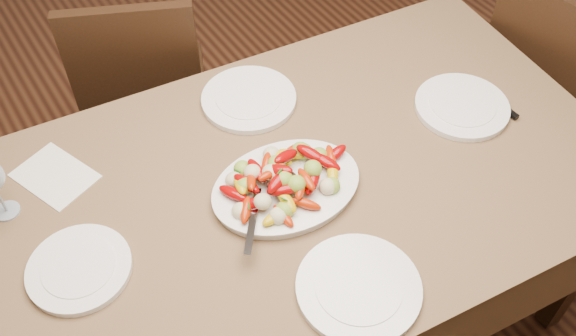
{
  "coord_description": "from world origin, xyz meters",
  "views": [
    {
      "loc": [
        -0.72,
        -0.78,
        2.08
      ],
      "look_at": [
        -0.13,
        0.13,
        0.82
      ],
      "focal_mm": 40.0,
      "sensor_mm": 36.0,
      "label": 1
    }
  ],
  "objects_px": {
    "chair_far": "(148,86)",
    "serving_platter": "(286,188)",
    "plate_near": "(359,288)",
    "plate_right": "(462,107)",
    "chair_right": "(554,87)",
    "plate_left": "(79,269)",
    "dining_table": "(288,260)",
    "plate_far": "(249,99)"
  },
  "relations": [
    {
      "from": "dining_table",
      "to": "plate_right",
      "type": "relative_size",
      "value": 6.65
    },
    {
      "from": "chair_far",
      "to": "plate_left",
      "type": "height_order",
      "value": "chair_far"
    },
    {
      "from": "chair_far",
      "to": "plate_near",
      "type": "height_order",
      "value": "chair_far"
    },
    {
      "from": "dining_table",
      "to": "chair_far",
      "type": "xyz_separation_m",
      "value": [
        -0.06,
        0.87,
        0.1
      ]
    },
    {
      "from": "plate_right",
      "to": "plate_left",
      "type": "bearing_deg",
      "value": 175.79
    },
    {
      "from": "plate_left",
      "to": "plate_right",
      "type": "distance_m",
      "value": 1.15
    },
    {
      "from": "plate_left",
      "to": "plate_far",
      "type": "height_order",
      "value": "same"
    },
    {
      "from": "serving_platter",
      "to": "plate_right",
      "type": "height_order",
      "value": "serving_platter"
    },
    {
      "from": "chair_far",
      "to": "serving_platter",
      "type": "distance_m",
      "value": 0.94
    },
    {
      "from": "dining_table",
      "to": "plate_near",
      "type": "height_order",
      "value": "plate_near"
    },
    {
      "from": "plate_right",
      "to": "plate_near",
      "type": "height_order",
      "value": "same"
    },
    {
      "from": "chair_right",
      "to": "plate_near",
      "type": "xyz_separation_m",
      "value": [
        -1.24,
        -0.4,
        0.29
      ]
    },
    {
      "from": "dining_table",
      "to": "chair_far",
      "type": "relative_size",
      "value": 1.94
    },
    {
      "from": "chair_right",
      "to": "plate_far",
      "type": "distance_m",
      "value": 1.2
    },
    {
      "from": "plate_right",
      "to": "plate_far",
      "type": "distance_m",
      "value": 0.63
    },
    {
      "from": "chair_right",
      "to": "serving_platter",
      "type": "distance_m",
      "value": 1.26
    },
    {
      "from": "serving_platter",
      "to": "plate_near",
      "type": "distance_m",
      "value": 0.34
    },
    {
      "from": "dining_table",
      "to": "plate_far",
      "type": "height_order",
      "value": "plate_far"
    },
    {
      "from": "serving_platter",
      "to": "plate_far",
      "type": "bearing_deg",
      "value": 75.03
    },
    {
      "from": "dining_table",
      "to": "serving_platter",
      "type": "distance_m",
      "value": 0.39
    },
    {
      "from": "serving_platter",
      "to": "plate_near",
      "type": "height_order",
      "value": "serving_platter"
    },
    {
      "from": "plate_left",
      "to": "plate_far",
      "type": "relative_size",
      "value": 0.88
    },
    {
      "from": "chair_right",
      "to": "plate_right",
      "type": "xyz_separation_m",
      "value": [
        -0.62,
        -0.08,
        0.29
      ]
    },
    {
      "from": "plate_left",
      "to": "plate_near",
      "type": "relative_size",
      "value": 0.85
    },
    {
      "from": "plate_far",
      "to": "plate_near",
      "type": "bearing_deg",
      "value": -99.26
    },
    {
      "from": "chair_right",
      "to": "plate_far",
      "type": "height_order",
      "value": "chair_right"
    },
    {
      "from": "plate_far",
      "to": "chair_far",
      "type": "bearing_deg",
      "value": 103.67
    },
    {
      "from": "serving_platter",
      "to": "plate_far",
      "type": "xyz_separation_m",
      "value": [
        0.09,
        0.35,
        -0.0
      ]
    },
    {
      "from": "dining_table",
      "to": "serving_platter",
      "type": "bearing_deg",
      "value": -132.55
    },
    {
      "from": "chair_right",
      "to": "plate_left",
      "type": "height_order",
      "value": "chair_right"
    },
    {
      "from": "dining_table",
      "to": "chair_far",
      "type": "bearing_deg",
      "value": 93.78
    },
    {
      "from": "serving_platter",
      "to": "plate_left",
      "type": "distance_m",
      "value": 0.55
    },
    {
      "from": "plate_near",
      "to": "plate_left",
      "type": "bearing_deg",
      "value": 142.49
    },
    {
      "from": "plate_left",
      "to": "plate_right",
      "type": "xyz_separation_m",
      "value": [
        1.15,
        -0.08,
        0.0
      ]
    },
    {
      "from": "serving_platter",
      "to": "chair_far",
      "type": "bearing_deg",
      "value": 92.46
    },
    {
      "from": "chair_far",
      "to": "chair_right",
      "type": "height_order",
      "value": "same"
    },
    {
      "from": "plate_right",
      "to": "plate_far",
      "type": "relative_size",
      "value": 0.98
    },
    {
      "from": "chair_far",
      "to": "plate_far",
      "type": "bearing_deg",
      "value": 128.63
    },
    {
      "from": "plate_right",
      "to": "plate_far",
      "type": "height_order",
      "value": "same"
    },
    {
      "from": "chair_far",
      "to": "plate_right",
      "type": "bearing_deg",
      "value": 150.12
    },
    {
      "from": "plate_left",
      "to": "chair_right",
      "type": "bearing_deg",
      "value": -0.02
    },
    {
      "from": "dining_table",
      "to": "plate_near",
      "type": "relative_size",
      "value": 6.23
    }
  ]
}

